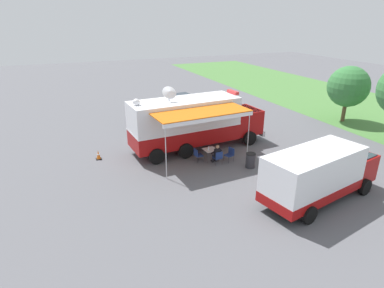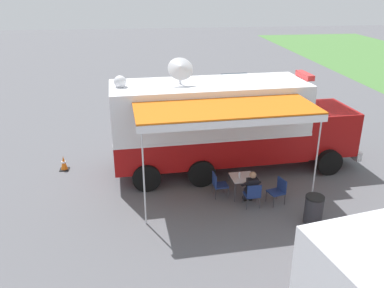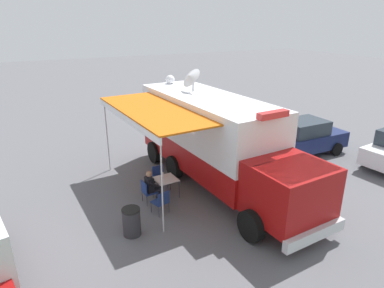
{
  "view_description": "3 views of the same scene",
  "coord_description": "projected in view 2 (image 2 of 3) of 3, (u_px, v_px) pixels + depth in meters",
  "views": [
    {
      "loc": [
        18.87,
        -7.52,
        8.47
      ],
      "look_at": [
        2.07,
        -0.36,
        1.23
      ],
      "focal_mm": 30.11,
      "sensor_mm": 36.0,
      "label": 1
    },
    {
      "loc": [
        14.2,
        -2.44,
        6.99
      ],
      "look_at": [
        0.04,
        -0.65,
        1.14
      ],
      "focal_mm": 37.7,
      "sensor_mm": 36.0,
      "label": 2
    },
    {
      "loc": [
        6.49,
        11.41,
        6.35
      ],
      "look_at": [
        0.31,
        -0.71,
        1.3
      ],
      "focal_mm": 31.49,
      "sensor_mm": 36.0,
      "label": 3
    }
  ],
  "objects": [
    {
      "name": "car_far_corner",
      "position": [
        238.0,
        91.0,
        23.73
      ],
      "size": [
        4.36,
        2.34,
        1.76
      ],
      "color": "silver",
      "rests_on": "ground"
    },
    {
      "name": "folding_chair_spare_by_truck",
      "position": [
        279.0,
        189.0,
        13.41
      ],
      "size": [
        0.6,
        0.6,
        0.87
      ],
      "color": "navy",
      "rests_on": "ground"
    },
    {
      "name": "folding_chair_beside_table",
      "position": [
        218.0,
        183.0,
        13.81
      ],
      "size": [
        0.51,
        0.51,
        0.87
      ],
      "color": "navy",
      "rests_on": "ground"
    },
    {
      "name": "folding_chair_at_table",
      "position": [
        253.0,
        194.0,
        13.13
      ],
      "size": [
        0.51,
        0.51,
        0.87
      ],
      "color": "navy",
      "rests_on": "ground"
    },
    {
      "name": "traffic_cone",
      "position": [
        64.0,
        163.0,
        15.85
      ],
      "size": [
        0.36,
        0.36,
        0.58
      ],
      "color": "black",
      "rests_on": "ground"
    },
    {
      "name": "seated_responder",
      "position": [
        251.0,
        187.0,
        13.25
      ],
      "size": [
        0.68,
        0.58,
        1.25
      ],
      "color": "black",
      "rests_on": "ground"
    },
    {
      "name": "folding_table",
      "position": [
        243.0,
        178.0,
        13.79
      ],
      "size": [
        0.85,
        0.85,
        0.73
      ],
      "color": "silver",
      "rests_on": "ground"
    },
    {
      "name": "ground_plane",
      "position": [
        208.0,
        169.0,
        15.96
      ],
      "size": [
        100.0,
        100.0,
        0.0
      ],
      "primitive_type": "plane",
      "color": "#5B5B60"
    },
    {
      "name": "trash_bin",
      "position": [
        314.0,
        209.0,
        12.33
      ],
      "size": [
        0.57,
        0.57,
        0.91
      ],
      "color": "#2D2D33",
      "rests_on": "ground"
    },
    {
      "name": "car_behind_truck",
      "position": [
        190.0,
        107.0,
        20.75
      ],
      "size": [
        4.2,
        2.03,
        1.76
      ],
      "color": "navy",
      "rests_on": "ground"
    },
    {
      "name": "water_bottle",
      "position": [
        239.0,
        175.0,
        13.66
      ],
      "size": [
        0.07,
        0.07,
        0.22
      ],
      "color": "silver",
      "rests_on": "folding_table"
    },
    {
      "name": "lot_stripe",
      "position": [
        227.0,
        143.0,
        18.55
      ],
      "size": [
        0.41,
        4.8,
        0.01
      ],
      "primitive_type": "cube",
      "rotation": [
        0.0,
        0.0,
        0.06
      ],
      "color": "silver",
      "rests_on": "ground"
    },
    {
      "name": "command_truck",
      "position": [
        228.0,
        122.0,
        15.33
      ],
      "size": [
        5.32,
        9.62,
        4.53
      ],
      "color": "#9E0F0F",
      "rests_on": "ground"
    }
  ]
}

